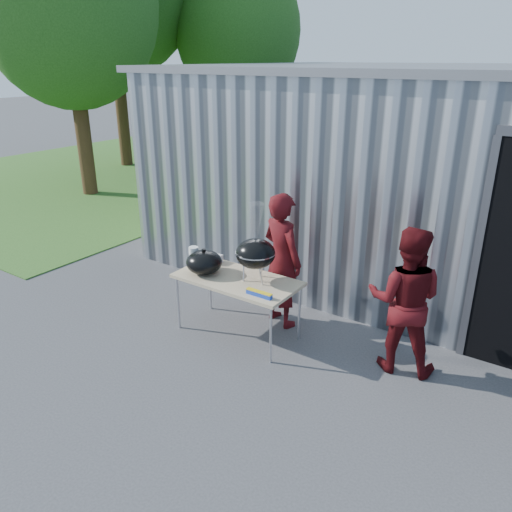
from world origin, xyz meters
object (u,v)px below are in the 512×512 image
Objects in this scene: folding_table at (237,281)px; person_cook at (282,260)px; kettle_grill at (256,248)px; person_bystander at (405,300)px.

person_cook reaches higher than folding_table.
person_cook reaches higher than kettle_grill.
person_cook reaches higher than person_bystander.
person_bystander is at bearing 12.10° from kettle_grill.
folding_table is 0.64m from person_cook.
person_cook is 1.05× the size of person_bystander.
person_cook is at bearing -18.13° from person_bystander.
person_bystander is (1.89, 0.43, 0.11)m from folding_table.
kettle_grill is at bearing 17.70° from folding_table.
kettle_grill is (0.22, 0.07, 0.45)m from folding_table.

